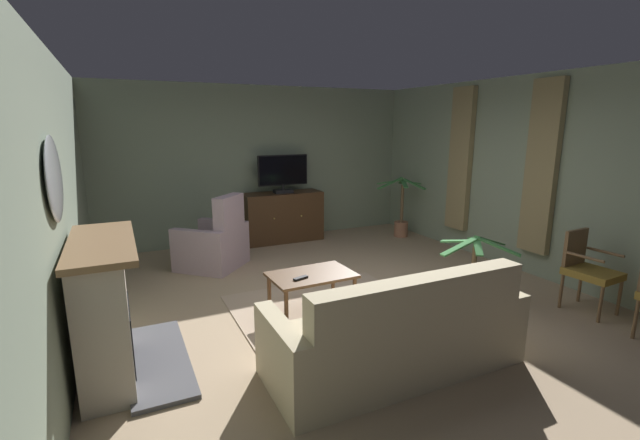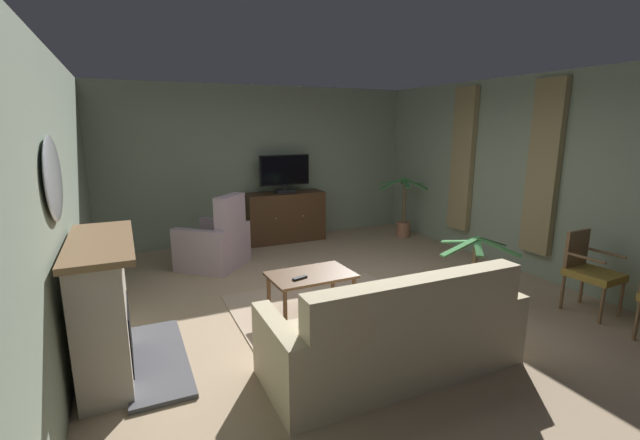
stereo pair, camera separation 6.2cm
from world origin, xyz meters
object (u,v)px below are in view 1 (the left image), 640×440
object	(u,v)px
fireplace	(108,312)
sofa_floral	(398,337)
coffee_table	(311,279)
television	(283,173)
tv_remote	(301,278)
potted_plant_small_fern_corner	(401,219)
tv_cabinet	(283,218)
armchair_facing_sofa	(214,245)
side_chair_tucked_against_wall	(588,268)
wall_mirror_oval	(54,179)
potted_plant_leafy_by_curtain	(473,280)

from	to	relation	value
fireplace	sofa_floral	xyz separation A→B (m)	(2.20, -1.02, -0.24)
coffee_table	television	bearing A→B (deg)	74.95
fireplace	tv_remote	world-z (taller)	fireplace
sofa_floral	potted_plant_small_fern_corner	xyz separation A→B (m)	(2.72, 3.73, 0.02)
tv_cabinet	armchair_facing_sofa	distance (m)	1.73
coffee_table	side_chair_tucked_against_wall	xyz separation A→B (m)	(2.85, -1.22, 0.08)
fireplace	tv_remote	distance (m)	1.85
television	sofa_floral	distance (m)	4.48
wall_mirror_oval	sofa_floral	bearing A→B (deg)	-22.68
side_chair_tucked_against_wall	potted_plant_leafy_by_curtain	xyz separation A→B (m)	(-0.97, 0.73, -0.23)
wall_mirror_oval	potted_plant_small_fern_corner	distance (m)	5.99
television	potted_plant_small_fern_corner	bearing A→B (deg)	-16.06
tv_remote	fireplace	bearing A→B (deg)	-9.57
fireplace	tv_remote	bearing A→B (deg)	6.93
television	sofa_floral	bearing A→B (deg)	-97.99
side_chair_tucked_against_wall	potted_plant_leafy_by_curtain	distance (m)	1.23
fireplace	armchair_facing_sofa	xyz separation A→B (m)	(1.38, 2.41, -0.21)
fireplace	side_chair_tucked_against_wall	bearing A→B (deg)	-10.47
sofa_floral	armchair_facing_sofa	size ratio (longest dim) A/B	1.88
coffee_table	potted_plant_leafy_by_curtain	world-z (taller)	potted_plant_leafy_by_curtain
tv_remote	potted_plant_small_fern_corner	bearing A→B (deg)	-157.67
tv_remote	coffee_table	bearing A→B (deg)	-165.80
tv_remote	television	bearing A→B (deg)	-124.00
television	armchair_facing_sofa	world-z (taller)	television
television	potted_plant_leafy_by_curtain	distance (m)	3.78
tv_remote	potted_plant_leafy_by_curtain	distance (m)	2.10
potted_plant_small_fern_corner	tv_cabinet	bearing A→B (deg)	162.62
tv_cabinet	sofa_floral	world-z (taller)	sofa_floral
wall_mirror_oval	tv_cabinet	xyz separation A→B (m)	(3.06, 3.37, -1.25)
tv_cabinet	coffee_table	bearing A→B (deg)	-104.80
coffee_table	tv_remote	bearing A→B (deg)	-149.29
fireplace	side_chair_tucked_against_wall	size ratio (longest dim) A/B	1.57
wall_mirror_oval	sofa_floral	xyz separation A→B (m)	(2.45, -1.02, -1.36)
side_chair_tucked_against_wall	potted_plant_leafy_by_curtain	bearing A→B (deg)	143.07
potted_plant_small_fern_corner	potted_plant_leafy_by_curtain	distance (m)	3.06
wall_mirror_oval	sofa_floral	size ratio (longest dim) A/B	0.40
tv_remote	side_chair_tucked_against_wall	distance (m)	3.22
wall_mirror_oval	potted_plant_leafy_by_curtain	bearing A→B (deg)	-2.33
armchair_facing_sofa	side_chair_tucked_against_wall	distance (m)	4.79
sofa_floral	potted_plant_leafy_by_curtain	bearing A→B (deg)	26.92
wall_mirror_oval	tv_cabinet	distance (m)	4.72
side_chair_tucked_against_wall	tv_cabinet	bearing A→B (deg)	115.55
tv_remote	wall_mirror_oval	bearing A→B (deg)	-10.40
potted_plant_small_fern_corner	fireplace	bearing A→B (deg)	-151.15
tv_cabinet	armchair_facing_sofa	size ratio (longest dim) A/B	1.20
coffee_table	tv_remote	distance (m)	0.21
sofa_floral	armchair_facing_sofa	distance (m)	3.53
tv_cabinet	side_chair_tucked_against_wall	world-z (taller)	side_chair_tucked_against_wall
armchair_facing_sofa	wall_mirror_oval	bearing A→B (deg)	-124.03
fireplace	television	size ratio (longest dim) A/B	1.56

